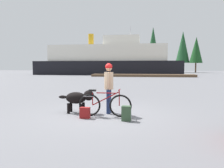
{
  "coord_description": "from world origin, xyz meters",
  "views": [
    {
      "loc": [
        1.49,
        -7.44,
        1.69
      ],
      "look_at": [
        0.13,
        1.32,
        0.98
      ],
      "focal_mm": 35.35,
      "sensor_mm": 36.0,
      "label": 1
    }
  ],
  "objects_px": {
    "handbag_pannier": "(85,113)",
    "ferry_boat": "(108,60)",
    "dog": "(79,98)",
    "sailboat_moored": "(130,72)",
    "bicycle": "(105,105)",
    "person_cyclist": "(109,83)",
    "backpack": "(126,113)"
  },
  "relations": [
    {
      "from": "handbag_pannier",
      "to": "sailboat_moored",
      "type": "relative_size",
      "value": 0.04
    },
    {
      "from": "person_cyclist",
      "to": "ferry_boat",
      "type": "height_order",
      "value": "ferry_boat"
    },
    {
      "from": "bicycle",
      "to": "backpack",
      "type": "distance_m",
      "value": 0.93
    },
    {
      "from": "person_cyclist",
      "to": "bicycle",
      "type": "bearing_deg",
      "value": -96.09
    },
    {
      "from": "dog",
      "to": "handbag_pannier",
      "type": "xyz_separation_m",
      "value": [
        0.46,
        -0.78,
        -0.37
      ]
    },
    {
      "from": "person_cyclist",
      "to": "ferry_boat",
      "type": "bearing_deg",
      "value": 99.72
    },
    {
      "from": "ferry_boat",
      "to": "sailboat_moored",
      "type": "relative_size",
      "value": 3.07
    },
    {
      "from": "handbag_pannier",
      "to": "person_cyclist",
      "type": "bearing_deg",
      "value": 54.05
    },
    {
      "from": "ferry_boat",
      "to": "backpack",
      "type": "bearing_deg",
      "value": -79.49
    },
    {
      "from": "sailboat_moored",
      "to": "person_cyclist",
      "type": "bearing_deg",
      "value": -87.17
    },
    {
      "from": "bicycle",
      "to": "backpack",
      "type": "xyz_separation_m",
      "value": [
        0.78,
        -0.49,
        -0.17
      ]
    },
    {
      "from": "bicycle",
      "to": "ferry_boat",
      "type": "bearing_deg",
      "value": 99.5
    },
    {
      "from": "bicycle",
      "to": "person_cyclist",
      "type": "distance_m",
      "value": 0.88
    },
    {
      "from": "handbag_pannier",
      "to": "ferry_boat",
      "type": "height_order",
      "value": "ferry_boat"
    },
    {
      "from": "backpack",
      "to": "ferry_boat",
      "type": "distance_m",
      "value": 38.79
    },
    {
      "from": "person_cyclist",
      "to": "backpack",
      "type": "relative_size",
      "value": 3.86
    },
    {
      "from": "bicycle",
      "to": "handbag_pannier",
      "type": "height_order",
      "value": "bicycle"
    },
    {
      "from": "backpack",
      "to": "sailboat_moored",
      "type": "relative_size",
      "value": 0.05
    },
    {
      "from": "bicycle",
      "to": "ferry_boat",
      "type": "relative_size",
      "value": 0.06
    },
    {
      "from": "backpack",
      "to": "handbag_pannier",
      "type": "height_order",
      "value": "backpack"
    },
    {
      "from": "person_cyclist",
      "to": "ferry_boat",
      "type": "distance_m",
      "value": 37.61
    },
    {
      "from": "bicycle",
      "to": "handbag_pannier",
      "type": "distance_m",
      "value": 0.72
    },
    {
      "from": "bicycle",
      "to": "ferry_boat",
      "type": "distance_m",
      "value": 38.16
    },
    {
      "from": "handbag_pannier",
      "to": "ferry_boat",
      "type": "relative_size",
      "value": 0.01
    },
    {
      "from": "person_cyclist",
      "to": "handbag_pannier",
      "type": "relative_size",
      "value": 5.02
    },
    {
      "from": "bicycle",
      "to": "person_cyclist",
      "type": "height_order",
      "value": "person_cyclist"
    },
    {
      "from": "backpack",
      "to": "sailboat_moored",
      "type": "distance_m",
      "value": 37.01
    },
    {
      "from": "dog",
      "to": "ferry_boat",
      "type": "distance_m",
      "value": 37.57
    },
    {
      "from": "person_cyclist",
      "to": "dog",
      "type": "bearing_deg",
      "value": -174.83
    },
    {
      "from": "handbag_pannier",
      "to": "sailboat_moored",
      "type": "bearing_deg",
      "value": 91.77
    },
    {
      "from": "dog",
      "to": "sailboat_moored",
      "type": "distance_m",
      "value": 36.01
    },
    {
      "from": "bicycle",
      "to": "ferry_boat",
      "type": "height_order",
      "value": "ferry_boat"
    }
  ]
}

